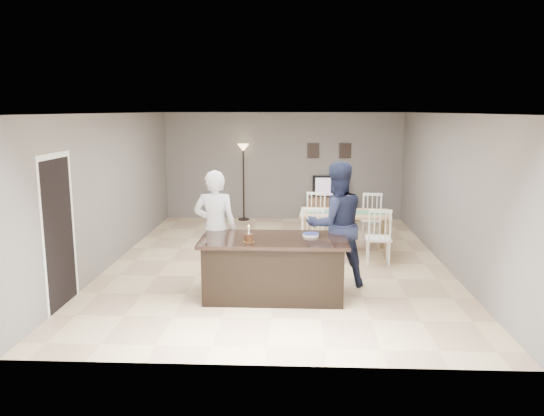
{
  "coord_description": "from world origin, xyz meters",
  "views": [
    {
      "loc": [
        0.32,
        -9.38,
        2.76
      ],
      "look_at": [
        -0.09,
        -0.3,
        1.07
      ],
      "focal_mm": 35.0,
      "sensor_mm": 36.0,
      "label": 1
    }
  ],
  "objects_px": {
    "tv_console": "(331,209)",
    "birthday_cake": "(249,238)",
    "kitchen_island": "(274,267)",
    "television": "(331,187)",
    "dining_table": "(345,219)",
    "man": "(336,225)",
    "plate_stack": "(311,235)",
    "woman": "(215,228)",
    "floor_lamp": "(243,161)"
  },
  "relations": [
    {
      "from": "man",
      "to": "floor_lamp",
      "type": "relative_size",
      "value": 1.03
    },
    {
      "from": "woman",
      "to": "birthday_cake",
      "type": "relative_size",
      "value": 7.51
    },
    {
      "from": "man",
      "to": "birthday_cake",
      "type": "height_order",
      "value": "man"
    },
    {
      "from": "kitchen_island",
      "to": "dining_table",
      "type": "bearing_deg",
      "value": 63.38
    },
    {
      "from": "birthday_cake",
      "to": "woman",
      "type": "bearing_deg",
      "value": 127.35
    },
    {
      "from": "tv_console",
      "to": "woman",
      "type": "relative_size",
      "value": 0.65
    },
    {
      "from": "plate_stack",
      "to": "dining_table",
      "type": "height_order",
      "value": "dining_table"
    },
    {
      "from": "dining_table",
      "to": "floor_lamp",
      "type": "xyz_separation_m",
      "value": [
        -2.27,
        3.04,
        0.83
      ]
    },
    {
      "from": "television",
      "to": "floor_lamp",
      "type": "relative_size",
      "value": 0.47
    },
    {
      "from": "television",
      "to": "dining_table",
      "type": "bearing_deg",
      "value": 91.41
    },
    {
      "from": "kitchen_island",
      "to": "tv_console",
      "type": "xyz_separation_m",
      "value": [
        1.2,
        5.57,
        -0.15
      ]
    },
    {
      "from": "dining_table",
      "to": "plate_stack",
      "type": "bearing_deg",
      "value": -102.96
    },
    {
      "from": "floor_lamp",
      "to": "dining_table",
      "type": "bearing_deg",
      "value": -53.26
    },
    {
      "from": "kitchen_island",
      "to": "man",
      "type": "xyz_separation_m",
      "value": [
        0.95,
        0.55,
        0.53
      ]
    },
    {
      "from": "floor_lamp",
      "to": "plate_stack",
      "type": "bearing_deg",
      "value": -74.18
    },
    {
      "from": "tv_console",
      "to": "television",
      "type": "relative_size",
      "value": 1.31
    },
    {
      "from": "birthday_cake",
      "to": "plate_stack",
      "type": "height_order",
      "value": "birthday_cake"
    },
    {
      "from": "birthday_cake",
      "to": "floor_lamp",
      "type": "xyz_separation_m",
      "value": [
        -0.65,
        5.83,
        0.53
      ]
    },
    {
      "from": "tv_console",
      "to": "dining_table",
      "type": "relative_size",
      "value": 0.59
    },
    {
      "from": "man",
      "to": "dining_table",
      "type": "relative_size",
      "value": 0.97
    },
    {
      "from": "tv_console",
      "to": "birthday_cake",
      "type": "relative_size",
      "value": 4.91
    },
    {
      "from": "plate_stack",
      "to": "dining_table",
      "type": "bearing_deg",
      "value": 73.11
    },
    {
      "from": "man",
      "to": "plate_stack",
      "type": "height_order",
      "value": "man"
    },
    {
      "from": "plate_stack",
      "to": "woman",
      "type": "bearing_deg",
      "value": 164.89
    },
    {
      "from": "man",
      "to": "floor_lamp",
      "type": "height_order",
      "value": "man"
    },
    {
      "from": "kitchen_island",
      "to": "man",
      "type": "relative_size",
      "value": 1.09
    },
    {
      "from": "kitchen_island",
      "to": "man",
      "type": "height_order",
      "value": "man"
    },
    {
      "from": "tv_console",
      "to": "birthday_cake",
      "type": "xyz_separation_m",
      "value": [
        -1.55,
        -5.81,
        0.66
      ]
    },
    {
      "from": "woman",
      "to": "kitchen_island",
      "type": "bearing_deg",
      "value": 150.03
    },
    {
      "from": "man",
      "to": "birthday_cake",
      "type": "xyz_separation_m",
      "value": [
        -1.3,
        -0.79,
        -0.03
      ]
    },
    {
      "from": "television",
      "to": "birthday_cake",
      "type": "distance_m",
      "value": 6.08
    },
    {
      "from": "kitchen_island",
      "to": "television",
      "type": "distance_m",
      "value": 5.78
    },
    {
      "from": "woman",
      "to": "plate_stack",
      "type": "distance_m",
      "value": 1.55
    },
    {
      "from": "plate_stack",
      "to": "birthday_cake",
      "type": "bearing_deg",
      "value": -156.57
    },
    {
      "from": "kitchen_island",
      "to": "dining_table",
      "type": "relative_size",
      "value": 1.06
    },
    {
      "from": "woman",
      "to": "man",
      "type": "distance_m",
      "value": 1.9
    },
    {
      "from": "television",
      "to": "birthday_cake",
      "type": "height_order",
      "value": "birthday_cake"
    },
    {
      "from": "woman",
      "to": "television",
      "type": "bearing_deg",
      "value": -112.8
    },
    {
      "from": "plate_stack",
      "to": "dining_table",
      "type": "distance_m",
      "value": 2.52
    },
    {
      "from": "television",
      "to": "man",
      "type": "xyz_separation_m",
      "value": [
        -0.25,
        -5.09,
        0.13
      ]
    },
    {
      "from": "man",
      "to": "dining_table",
      "type": "bearing_deg",
      "value": -116.67
    },
    {
      "from": "tv_console",
      "to": "woman",
      "type": "height_order",
      "value": "woman"
    },
    {
      "from": "kitchen_island",
      "to": "plate_stack",
      "type": "distance_m",
      "value": 0.73
    },
    {
      "from": "birthday_cake",
      "to": "floor_lamp",
      "type": "distance_m",
      "value": 5.89
    },
    {
      "from": "dining_table",
      "to": "floor_lamp",
      "type": "distance_m",
      "value": 3.89
    },
    {
      "from": "birthday_cake",
      "to": "dining_table",
      "type": "height_order",
      "value": "birthday_cake"
    },
    {
      "from": "plate_stack",
      "to": "dining_table",
      "type": "xyz_separation_m",
      "value": [
        0.73,
        2.4,
        -0.25
      ]
    },
    {
      "from": "television",
      "to": "dining_table",
      "type": "distance_m",
      "value": 3.1
    },
    {
      "from": "birthday_cake",
      "to": "dining_table",
      "type": "xyz_separation_m",
      "value": [
        1.62,
        2.79,
        -0.29
      ]
    },
    {
      "from": "birthday_cake",
      "to": "plate_stack",
      "type": "xyz_separation_m",
      "value": [
        0.89,
        0.39,
        -0.04
      ]
    }
  ]
}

